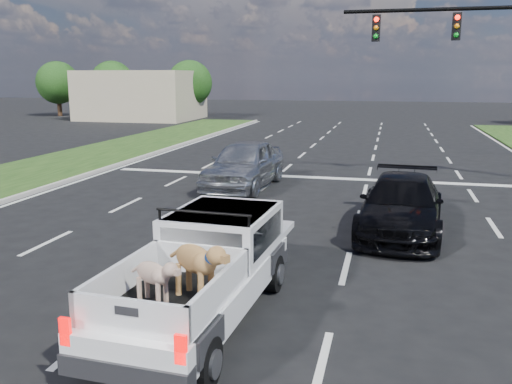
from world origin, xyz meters
TOP-DOWN VIEW (x-y plane):
  - ground at (0.00, 0.00)m, footprint 160.00×160.00m
  - road_markings at (0.00, 6.56)m, footprint 17.75×60.00m
  - curb_left at (-9.05, 6.00)m, footprint 0.15×60.00m
  - building_left at (-20.00, 36.00)m, footprint 10.00×8.00m
  - tree_far_a at (-30.00, 38.00)m, footprint 4.20×4.20m
  - tree_far_b at (-24.00, 38.00)m, footprint 4.20×4.20m
  - tree_far_c at (-16.00, 38.00)m, footprint 4.20×4.20m
  - pickup_truck at (-0.28, -2.91)m, footprint 1.99×4.83m
  - silver_sedan at (-2.46, 7.53)m, footprint 2.25×5.03m
  - black_coupe at (2.86, 2.98)m, footprint 2.30×4.96m

SIDE VIEW (x-z plane):
  - ground at x=0.00m, z-range 0.00..0.00m
  - road_markings at x=0.00m, z-range 0.00..0.01m
  - curb_left at x=-9.05m, z-range 0.00..0.14m
  - black_coupe at x=2.86m, z-range 0.00..1.40m
  - pickup_truck at x=-0.28m, z-range -0.06..1.72m
  - silver_sedan at x=-2.46m, z-range 0.00..1.68m
  - building_left at x=-20.00m, z-range 0.00..4.40m
  - tree_far_a at x=-30.00m, z-range 0.59..5.99m
  - tree_far_b at x=-24.00m, z-range 0.59..5.99m
  - tree_far_c at x=-16.00m, z-range 0.59..5.99m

